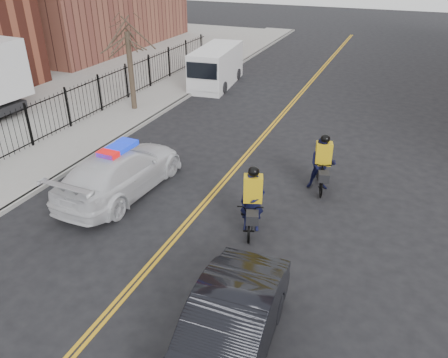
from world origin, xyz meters
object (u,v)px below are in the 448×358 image
cargo_van (216,68)px  dark_sedan (227,333)px  cyclist_near (252,208)px  police_cruiser (121,171)px  cyclist_far (322,168)px

cargo_van → dark_sedan: bearing=-71.8°
dark_sedan → cyclist_near: bearing=99.9°
police_cruiser → cyclist_far: size_ratio=2.60×
dark_sedan → police_cruiser: bearing=136.2°
dark_sedan → cyclist_near: size_ratio=2.05×
cargo_van → cyclist_far: 14.15m
dark_sedan → cyclist_far: 8.34m
dark_sedan → cargo_van: 21.13m
cyclist_far → cyclist_near: bearing=-128.5°
police_cruiser → cyclist_near: cyclist_near is taller
police_cruiser → cargo_van: 14.10m
cyclist_far → cargo_van: bearing=114.2°
dark_sedan → cyclist_far: cyclist_far is taller
dark_sedan → cargo_van: size_ratio=0.84×
cyclist_near → police_cruiser: bearing=156.4°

